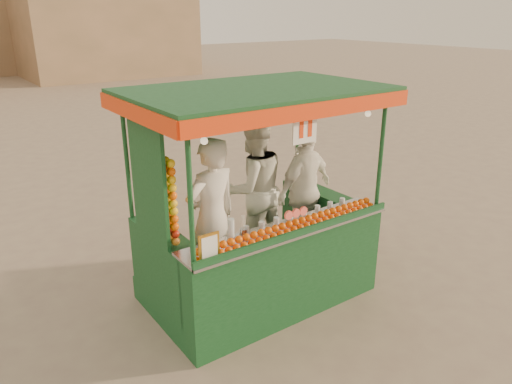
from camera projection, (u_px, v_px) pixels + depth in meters
ground at (228, 297)px, 6.32m from camera, size 90.00×90.00×0.00m
building_right at (105, 30)px, 27.58m from camera, size 9.00×6.00×5.00m
juice_cart at (257, 238)px, 5.98m from camera, size 2.95×1.91×2.68m
vendor_left at (212, 218)px, 5.59m from camera, size 0.74×0.53×1.90m
vendor_middle at (253, 189)px, 6.43m from camera, size 1.02×0.83×1.95m
vendor_right at (304, 190)px, 6.59m from camera, size 1.12×0.65×1.80m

